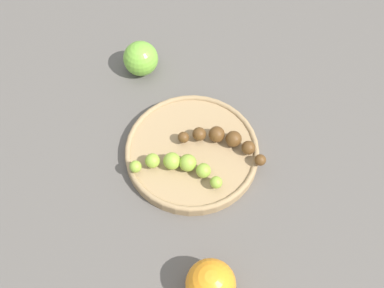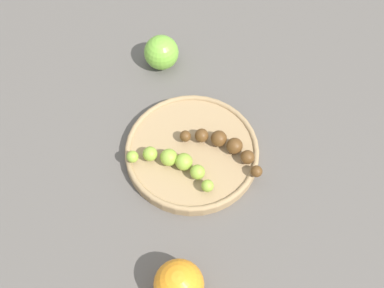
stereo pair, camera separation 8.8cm
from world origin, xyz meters
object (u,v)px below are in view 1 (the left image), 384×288
(banana_overripe, at_px, (224,140))
(orange_fruit, at_px, (211,284))
(banana_green, at_px, (178,165))
(apple_green, at_px, (141,59))
(fruit_bowl, at_px, (192,152))

(banana_overripe, height_order, orange_fruit, orange_fruit)
(banana_green, height_order, orange_fruit, orange_fruit)
(banana_overripe, xyz_separation_m, apple_green, (0.01, 0.24, 0.00))
(orange_fruit, distance_m, apple_green, 0.46)
(fruit_bowl, distance_m, orange_fruit, 0.25)
(banana_overripe, xyz_separation_m, orange_fruit, (-0.19, -0.17, 0.00))
(banana_overripe, height_order, banana_green, banana_green)
(banana_overripe, distance_m, orange_fruit, 0.26)
(fruit_bowl, bearing_deg, banana_green, -164.01)
(orange_fruit, height_order, apple_green, orange_fruit)
(fruit_bowl, relative_size, banana_overripe, 1.66)
(fruit_bowl, relative_size, banana_green, 1.75)
(fruit_bowl, relative_size, orange_fruit, 3.12)
(fruit_bowl, height_order, orange_fruit, orange_fruit)
(banana_green, xyz_separation_m, apple_green, (0.10, 0.22, -0.00))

